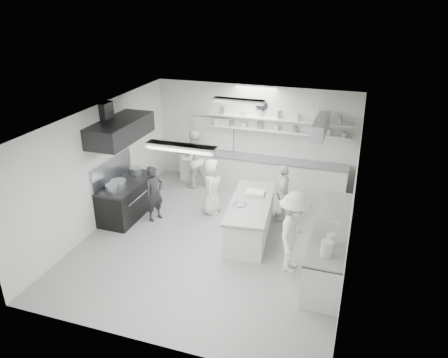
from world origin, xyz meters
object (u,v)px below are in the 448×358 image
(right_counter, at_px, (330,245))
(prep_island, at_px, (250,219))
(back_counter, at_px, (261,173))
(stove, at_px, (127,200))
(cook_stove, at_px, (154,194))
(cook_back, at_px, (193,159))

(right_counter, xyz_separation_m, prep_island, (-1.93, 0.63, -0.04))
(prep_island, bearing_deg, right_counter, -24.05)
(back_counter, distance_m, prep_island, 2.80)
(stove, relative_size, cook_stove, 1.23)
(cook_stove, distance_m, cook_back, 2.24)
(cook_back, bearing_deg, cook_stove, 43.15)
(back_counter, height_order, right_counter, right_counter)
(back_counter, relative_size, cook_back, 2.85)
(prep_island, distance_m, cook_stove, 2.55)
(prep_island, xyz_separation_m, cook_back, (-2.35, 2.22, 0.45))
(prep_island, bearing_deg, cook_stove, 174.06)
(right_counter, relative_size, cook_back, 1.88)
(stove, height_order, prep_island, stove)
(back_counter, distance_m, right_counter, 4.13)
(cook_stove, bearing_deg, prep_island, -66.50)
(back_counter, bearing_deg, cook_back, -164.07)
(cook_back, bearing_deg, prep_island, 94.36)
(back_counter, height_order, cook_back, cook_back)
(prep_island, xyz_separation_m, cook_stove, (-2.53, -0.00, 0.31))
(cook_back, bearing_deg, stove, 24.37)
(stove, bearing_deg, back_counter, 43.99)
(back_counter, bearing_deg, cook_stove, -127.21)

